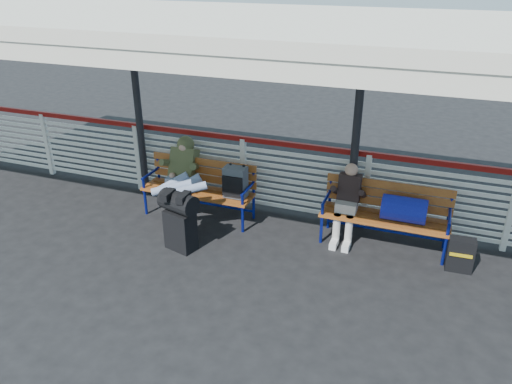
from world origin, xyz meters
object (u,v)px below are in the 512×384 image
at_px(bench_right, 395,209).
at_px(traveler_man, 180,181).
at_px(bench_left, 212,183).
at_px(suitcase_side, 460,255).
at_px(companion_person, 347,202).
at_px(luggage_stack, 180,218).

xyz_separation_m(bench_right, traveler_man, (-3.17, -0.43, 0.13)).
bearing_deg(bench_left, bench_right, 1.80).
xyz_separation_m(bench_left, suitcase_side, (3.72, -0.21, -0.37)).
height_order(bench_left, companion_person, companion_person).
height_order(luggage_stack, traveler_man, traveler_man).
relative_size(companion_person, suitcase_side, 2.43).
bearing_deg(luggage_stack, bench_left, 103.96).
bearing_deg(suitcase_side, bench_right, 159.10).
bearing_deg(suitcase_side, bench_left, 174.02).
distance_m(luggage_stack, companion_person, 2.41).
height_order(traveler_man, suitcase_side, traveler_man).
bearing_deg(suitcase_side, traveler_man, 179.11).
height_order(companion_person, suitcase_side, companion_person).
height_order(luggage_stack, bench_left, bench_left).
distance_m(bench_right, companion_person, 0.68).
bearing_deg(traveler_man, luggage_stack, -63.30).
relative_size(bench_right, traveler_man, 1.10).
relative_size(bench_right, suitcase_side, 3.81).
height_order(bench_left, bench_right, bench_left).
xyz_separation_m(luggage_stack, bench_left, (0.03, 1.03, 0.12)).
xyz_separation_m(luggage_stack, suitcase_side, (3.74, 0.81, -0.25)).
relative_size(traveler_man, companion_person, 1.43).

